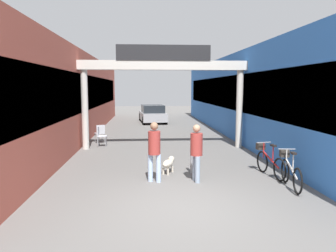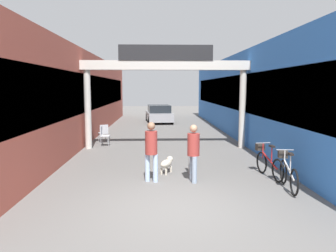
# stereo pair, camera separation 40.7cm
# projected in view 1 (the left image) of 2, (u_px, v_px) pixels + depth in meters

# --- Properties ---
(ground_plane) EXTENTS (80.00, 80.00, 0.00)m
(ground_plane) POSITION_uv_depth(u_px,v_px,m) (182.00, 207.00, 7.25)
(ground_plane) COLOR #605E5B
(storefront_left) EXTENTS (3.00, 26.00, 4.33)m
(storefront_left) POSITION_uv_depth(u_px,v_px,m) (65.00, 96.00, 17.54)
(storefront_left) COLOR #B25142
(storefront_left) RESTS_ON ground_plane
(storefront_right) EXTENTS (3.00, 26.00, 4.33)m
(storefront_right) POSITION_uv_depth(u_px,v_px,m) (251.00, 96.00, 18.25)
(storefront_right) COLOR blue
(storefront_right) RESTS_ON ground_plane
(arcade_sign_gateway) EXTENTS (7.40, 0.47, 4.41)m
(arcade_sign_gateway) POSITION_uv_depth(u_px,v_px,m) (163.00, 75.00, 13.95)
(arcade_sign_gateway) COLOR beige
(arcade_sign_gateway) RESTS_ON ground_plane
(pedestrian_with_dog) EXTENTS (0.43, 0.43, 1.69)m
(pedestrian_with_dog) POSITION_uv_depth(u_px,v_px,m) (154.00, 148.00, 9.10)
(pedestrian_with_dog) COLOR #A5BFE0
(pedestrian_with_dog) RESTS_ON ground_plane
(pedestrian_companion) EXTENTS (0.39, 0.40, 1.62)m
(pedestrian_companion) POSITION_uv_depth(u_px,v_px,m) (196.00, 149.00, 9.12)
(pedestrian_companion) COLOR #8C9EB2
(pedestrian_companion) RESTS_ON ground_plane
(dog_on_leash) EXTENTS (0.51, 0.69, 0.49)m
(dog_on_leash) POSITION_uv_depth(u_px,v_px,m) (169.00, 163.00, 10.12)
(dog_on_leash) COLOR beige
(dog_on_leash) RESTS_ON ground_plane
(bicycle_silver_nearest) EXTENTS (0.46, 1.68, 0.98)m
(bicycle_silver_nearest) POSITION_uv_depth(u_px,v_px,m) (290.00, 171.00, 8.71)
(bicycle_silver_nearest) COLOR black
(bicycle_silver_nearest) RESTS_ON ground_plane
(bicycle_red_second) EXTENTS (0.46, 1.68, 0.98)m
(bicycle_red_second) POSITION_uv_depth(u_px,v_px,m) (269.00, 161.00, 9.81)
(bicycle_red_second) COLOR black
(bicycle_red_second) RESTS_ON ground_plane
(bollard_post_metal) EXTENTS (0.10, 0.10, 1.01)m
(bollard_post_metal) POSITION_uv_depth(u_px,v_px,m) (192.00, 157.00, 10.07)
(bollard_post_metal) COLOR gray
(bollard_post_metal) RESTS_ON ground_plane
(cafe_chair_aluminium_nearer) EXTENTS (0.40, 0.40, 0.89)m
(cafe_chair_aluminium_nearer) POSITION_uv_depth(u_px,v_px,m) (100.00, 135.00, 14.65)
(cafe_chair_aluminium_nearer) COLOR gray
(cafe_chair_aluminium_nearer) RESTS_ON ground_plane
(cafe_chair_aluminium_farther) EXTENTS (0.53, 0.53, 0.89)m
(cafe_chair_aluminium_farther) POSITION_uv_depth(u_px,v_px,m) (100.00, 132.00, 15.46)
(cafe_chair_aluminium_farther) COLOR gray
(cafe_chair_aluminium_farther) RESTS_ON ground_plane
(parked_car_silver) EXTENTS (2.12, 4.15, 1.33)m
(parked_car_silver) POSITION_uv_depth(u_px,v_px,m) (153.00, 114.00, 24.80)
(parked_car_silver) COLOR #99999E
(parked_car_silver) RESTS_ON ground_plane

